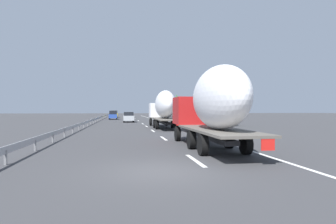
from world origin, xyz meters
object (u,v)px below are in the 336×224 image
Objects in this scene: car_yellow_coupe at (114,114)px; car_silver_hatch at (129,117)px; truck_lead at (164,107)px; truck_trailing at (212,104)px; car_blue_sedan at (113,115)px; road_sign at (168,110)px.

car_yellow_coupe reaches higher than car_silver_hatch.
truck_lead is at bearing -171.55° from car_yellow_coupe.
car_silver_hatch is at bearing 5.98° from truck_trailing.
truck_lead is 33.49m from car_blue_sedan.
road_sign reaches higher than car_silver_hatch.
truck_trailing is 68.21m from car_yellow_coupe.
truck_lead reaches higher than car_yellow_coupe.
truck_lead is 17.75m from car_silver_hatch.
truck_lead is 3.23× the size of car_silver_hatch.
car_silver_hatch is (17.25, 3.87, -1.61)m from truck_lead.
truck_trailing reaches higher than car_silver_hatch.
car_yellow_coupe is 33.08m from road_sign.
car_blue_sedan is 15.38m from car_yellow_coupe.
truck_lead is at bearing -167.35° from car_silver_hatch.
truck_trailing is at bearing -173.99° from car_yellow_coupe.
road_sign is at bearing -161.95° from car_yellow_coupe.
truck_lead reaches higher than car_silver_hatch.
car_blue_sedan is at bearing 7.63° from truck_trailing.
truck_trailing is 3.97× the size of road_sign.
car_yellow_coupe is at bearing 8.45° from truck_lead.
car_blue_sedan is 19.02m from road_sign.
truck_lead reaches higher than car_blue_sedan.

